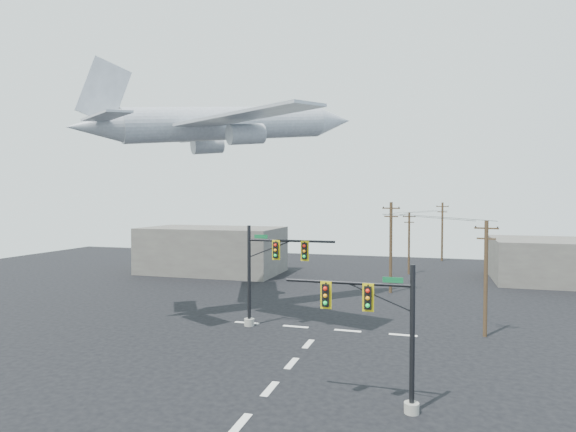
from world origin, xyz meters
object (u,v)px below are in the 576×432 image
(signal_mast_near, at_px, (384,332))
(utility_pole_a, at_px, (486,276))
(utility_pole_b, at_px, (391,245))
(utility_pole_c, at_px, (409,242))
(signal_mast_far, at_px, (267,273))
(utility_pole_d, at_px, (442,230))
(airliner, at_px, (228,124))

(signal_mast_near, bearing_deg, utility_pole_a, 67.76)
(utility_pole_b, height_order, utility_pole_c, utility_pole_b)
(signal_mast_far, height_order, utility_pole_c, utility_pole_c)
(utility_pole_b, bearing_deg, signal_mast_near, -68.97)
(utility_pole_a, height_order, utility_pole_b, utility_pole_b)
(signal_mast_far, bearing_deg, utility_pole_b, 64.32)
(utility_pole_b, distance_m, utility_pole_c, 13.39)
(utility_pole_b, height_order, utility_pole_d, utility_pole_b)
(signal_mast_far, bearing_deg, utility_pole_d, 73.29)
(signal_mast_near, relative_size, utility_pole_a, 0.82)
(utility_pole_c, distance_m, airliner, 32.34)
(signal_mast_far, relative_size, utility_pole_c, 0.96)
(signal_mast_near, height_order, utility_pole_b, utility_pole_b)
(signal_mast_far, xyz_separation_m, airliner, (-4.42, 2.94, 11.86))
(utility_pole_c, height_order, airliner, airliner)
(signal_mast_near, bearing_deg, airliner, 133.68)
(utility_pole_c, bearing_deg, utility_pole_a, -90.92)
(utility_pole_a, distance_m, utility_pole_b, 16.35)
(airliner, bearing_deg, utility_pole_a, -48.04)
(signal_mast_far, bearing_deg, signal_mast_near, -50.63)
(utility_pole_b, distance_m, airliner, 21.41)
(signal_mast_far, distance_m, utility_pole_c, 31.18)
(utility_pole_a, distance_m, utility_pole_c, 28.44)
(utility_pole_a, height_order, utility_pole_c, utility_pole_a)
(signal_mast_near, relative_size, utility_pole_b, 0.72)
(utility_pole_c, bearing_deg, signal_mast_far, -121.21)
(signal_mast_far, height_order, airliner, airliner)
(utility_pole_b, xyz_separation_m, utility_pole_d, (5.68, 28.83, -0.11))
(signal_mast_near, height_order, utility_pole_a, utility_pole_a)
(utility_pole_d, bearing_deg, utility_pole_c, -96.90)
(utility_pole_c, height_order, utility_pole_d, utility_pole_d)
(signal_mast_near, height_order, airliner, airliner)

